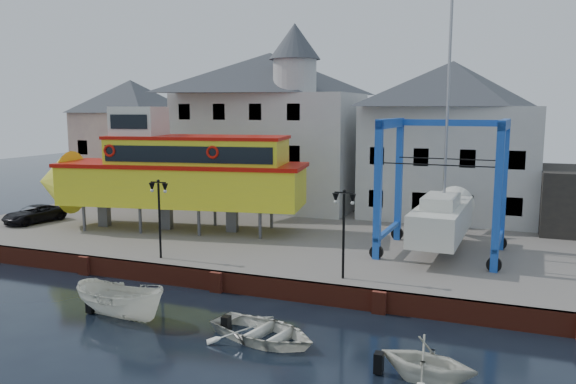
% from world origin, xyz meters
% --- Properties ---
extents(ground, '(140.00, 140.00, 0.00)m').
position_xyz_m(ground, '(0.00, 0.00, 0.00)').
color(ground, black).
rests_on(ground, ground).
extents(hardstanding, '(44.00, 22.00, 1.00)m').
position_xyz_m(hardstanding, '(0.00, 11.00, 0.50)').
color(hardstanding, slate).
rests_on(hardstanding, ground).
extents(quay_wall, '(44.00, 0.47, 1.00)m').
position_xyz_m(quay_wall, '(-0.00, 0.10, 0.50)').
color(quay_wall, maroon).
rests_on(quay_wall, ground).
extents(building_pink, '(8.00, 7.00, 10.30)m').
position_xyz_m(building_pink, '(-18.00, 18.00, 6.15)').
color(building_pink, tan).
rests_on(building_pink, hardstanding).
extents(building_white_main, '(14.00, 8.30, 14.00)m').
position_xyz_m(building_white_main, '(-4.87, 18.39, 7.34)').
color(building_white_main, '#B8B8B8').
rests_on(building_white_main, hardstanding).
extents(building_white_right, '(12.00, 8.00, 11.20)m').
position_xyz_m(building_white_right, '(9.00, 19.00, 6.60)').
color(building_white_right, '#B8B8B8').
rests_on(building_white_right, hardstanding).
extents(lamp_post_left, '(1.12, 0.32, 4.20)m').
position_xyz_m(lamp_post_left, '(-4.00, 1.20, 4.17)').
color(lamp_post_left, black).
rests_on(lamp_post_left, hardstanding).
extents(lamp_post_right, '(1.12, 0.32, 4.20)m').
position_xyz_m(lamp_post_right, '(6.00, 1.20, 4.17)').
color(lamp_post_right, black).
rests_on(lamp_post_right, hardstanding).
extents(tour_boat, '(18.77, 7.45, 7.97)m').
position_xyz_m(tour_boat, '(-7.73, 7.57, 4.76)').
color(tour_boat, '#59595E').
rests_on(tour_boat, hardstanding).
extents(travel_lift, '(6.80, 9.40, 14.05)m').
position_xyz_m(travel_lift, '(9.79, 8.25, 3.34)').
color(travel_lift, '#1C47AA').
rests_on(travel_lift, hardstanding).
extents(van, '(2.70, 4.56, 1.19)m').
position_xyz_m(van, '(-17.54, 5.99, 1.59)').
color(van, black).
rests_on(van, hardstanding).
extents(motorboat_a, '(4.67, 2.10, 1.75)m').
position_xyz_m(motorboat_a, '(-2.13, -4.59, 0.00)').
color(motorboat_a, white).
rests_on(motorboat_a, ground).
extents(motorboat_b, '(5.15, 4.21, 0.93)m').
position_xyz_m(motorboat_b, '(4.44, -4.51, 0.00)').
color(motorboat_b, white).
rests_on(motorboat_b, ground).
extents(motorboat_c, '(3.59, 3.23, 1.67)m').
position_xyz_m(motorboat_c, '(10.77, -5.64, 0.00)').
color(motorboat_c, white).
rests_on(motorboat_c, ground).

